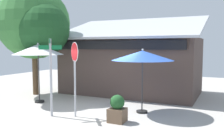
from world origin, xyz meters
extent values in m
cube|color=#ADA8A0|center=(0.00, 0.00, -0.05)|extent=(28.00, 28.00, 0.10)
cube|color=#473833|center=(-0.56, 4.59, 1.52)|extent=(7.21, 4.01, 3.05)
cube|color=#B7BABF|center=(-0.56, 4.44, 3.67)|extent=(7.71, 4.56, 1.39)
cube|color=black|center=(-0.56, 2.54, 2.70)|extent=(6.61, 0.16, 0.44)
cylinder|color=#A8AAB2|center=(-1.55, -1.19, 1.45)|extent=(0.09, 0.09, 2.91)
cube|color=#116B38|center=(-1.55, -1.19, 2.81)|extent=(0.52, 0.69, 0.16)
cube|color=#116B38|center=(-1.55, -1.19, 2.59)|extent=(0.69, 0.52, 0.16)
cube|color=white|center=(-1.81, -0.83, 2.81)|extent=(0.06, 0.07, 0.16)
cylinder|color=#A8AAB2|center=(-0.71, -0.86, 1.06)|extent=(0.07, 0.07, 2.11)
cylinder|color=white|center=(-0.71, -0.86, 2.42)|extent=(0.59, 0.44, 0.73)
cylinder|color=red|center=(-0.71, -0.86, 2.42)|extent=(0.56, 0.42, 0.68)
cylinder|color=black|center=(-3.57, 0.42, 0.04)|extent=(0.44, 0.44, 0.08)
cylinder|color=#333335|center=(-3.57, 0.42, 1.15)|extent=(0.05, 0.05, 2.29)
cone|color=white|center=(-3.57, 0.42, 2.49)|extent=(2.33, 2.33, 0.48)
sphere|color=silver|center=(-3.57, 0.42, 2.76)|extent=(0.08, 0.08, 0.08)
cylinder|color=black|center=(1.37, 0.74, 0.04)|extent=(0.44, 0.44, 0.08)
cylinder|color=#333335|center=(1.37, 0.74, 1.06)|extent=(0.05, 0.05, 2.13)
cone|color=#2D56B7|center=(1.37, 0.74, 2.27)|extent=(2.43, 2.43, 0.38)
sphere|color=silver|center=(1.37, 0.74, 2.49)|extent=(0.08, 0.08, 0.08)
cylinder|color=brown|center=(-5.11, 1.86, 1.21)|extent=(0.30, 0.30, 2.42)
sphere|color=#387538|center=(-5.11, 1.86, 3.86)|extent=(3.84, 3.84, 3.84)
sphere|color=#1E4C23|center=(-4.05, 1.38, 3.48)|extent=(2.62, 2.62, 2.62)
cube|color=brown|center=(0.98, -0.79, 0.24)|extent=(0.56, 0.56, 0.48)
sphere|color=#1E4C23|center=(0.98, -0.79, 0.70)|extent=(0.51, 0.51, 0.51)
camera|label=1|loc=(4.43, -8.51, 2.63)|focal=39.88mm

